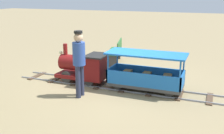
{
  "coord_description": "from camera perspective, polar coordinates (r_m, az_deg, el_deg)",
  "views": [
    {
      "loc": [
        -6.38,
        -2.47,
        2.46
      ],
      "look_at": [
        0.0,
        0.07,
        0.55
      ],
      "focal_mm": 42.72,
      "sensor_mm": 36.0,
      "label": 1
    }
  ],
  "objects": [
    {
      "name": "conductor_person",
      "position": [
        6.37,
        -7.06,
        1.78
      ],
      "size": [
        0.3,
        0.3,
        1.62
      ],
      "color": "#282D47",
      "rests_on": "ground_plane"
    },
    {
      "name": "track",
      "position": [
        7.28,
        0.18,
        -4.07
      ],
      "size": [
        0.77,
        5.7,
        0.04
      ],
      "color": "gray",
      "rests_on": "ground_plane"
    },
    {
      "name": "locomotive",
      "position": [
        7.48,
        -5.9,
        0.13
      ],
      "size": [
        0.73,
        1.45,
        1.04
      ],
      "color": "maroon",
      "rests_on": "ground_plane"
    },
    {
      "name": "passenger_car",
      "position": [
        6.88,
        7.17,
        -1.78
      ],
      "size": [
        0.83,
        2.0,
        0.97
      ],
      "color": "#3F3F3F",
      "rests_on": "ground_plane"
    },
    {
      "name": "park_bench",
      "position": [
        9.68,
        0.85,
        3.35
      ],
      "size": [
        1.36,
        0.71,
        0.82
      ],
      "color": "#2D6B33",
      "rests_on": "ground_plane"
    },
    {
      "name": "ground_plane",
      "position": [
        7.27,
        0.51,
        -4.24
      ],
      "size": [
        60.0,
        60.0,
        0.0
      ],
      "primitive_type": "plane",
      "color": "#8C7A56"
    }
  ]
}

